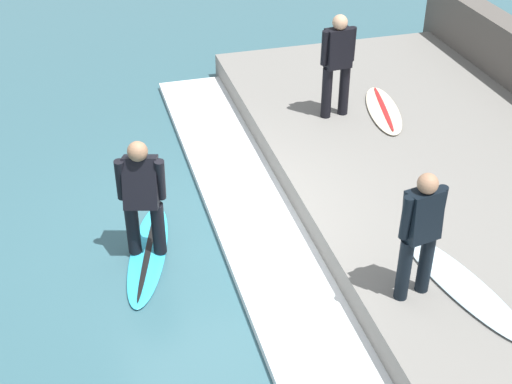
% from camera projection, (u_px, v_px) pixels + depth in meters
% --- Properties ---
extents(ground_plane, '(28.00, 28.00, 0.00)m').
position_uv_depth(ground_plane, '(209.00, 245.00, 9.17)').
color(ground_plane, '#335B66').
extents(concrete_ledge, '(4.40, 10.14, 0.45)m').
position_uv_depth(concrete_ledge, '(453.00, 191.00, 9.82)').
color(concrete_ledge, slate).
rests_on(concrete_ledge, ground_plane).
extents(wave_foam_crest, '(1.12, 9.64, 0.11)m').
position_uv_depth(wave_foam_crest, '(261.00, 232.00, 9.29)').
color(wave_foam_crest, white).
rests_on(wave_foam_crest, ground_plane).
extents(surfboard_riding, '(0.98, 2.12, 0.07)m').
position_uv_depth(surfboard_riding, '(148.00, 253.00, 8.97)').
color(surfboard_riding, '#2DADD1').
rests_on(surfboard_riding, ground_plane).
extents(surfer_riding, '(0.57, 0.51, 1.57)m').
position_uv_depth(surfer_riding, '(142.00, 193.00, 8.48)').
color(surfer_riding, black).
rests_on(surfer_riding, surfboard_riding).
extents(surfer_waiting_near, '(0.55, 0.30, 1.63)m').
position_uv_depth(surfer_waiting_near, '(337.00, 61.00, 10.73)').
color(surfer_waiting_near, black).
rests_on(surfer_waiting_near, concrete_ledge).
extents(surfboard_waiting_near, '(0.85, 1.74, 0.07)m').
position_uv_depth(surfboard_waiting_near, '(383.00, 110.00, 11.31)').
color(surfboard_waiting_near, beige).
rests_on(surfboard_waiting_near, concrete_ledge).
extents(surfer_waiting_far, '(0.51, 0.31, 1.52)m').
position_uv_depth(surfer_waiting_far, '(421.00, 230.00, 7.25)').
color(surfer_waiting_far, black).
rests_on(surfer_waiting_far, concrete_ledge).
extents(surfboard_waiting_far, '(0.83, 2.07, 0.06)m').
position_uv_depth(surfboard_waiting_far, '(463.00, 285.00, 7.78)').
color(surfboard_waiting_far, silver).
rests_on(surfboard_waiting_far, concrete_ledge).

